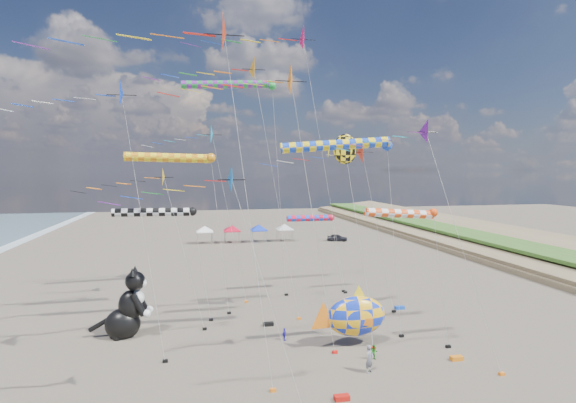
# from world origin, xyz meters

# --- Properties ---
(delta_kite_0) EXTENTS (11.88, 2.36, 16.39)m
(delta_kite_0) POSITION_xyz_m (6.40, 15.67, 14.91)
(delta_kite_0) COLOR red
(delta_kite_0) RESTS_ON ground
(delta_kite_1) EXTENTS (11.81, 2.25, 23.29)m
(delta_kite_1) POSITION_xyz_m (-3.08, 15.57, 21.83)
(delta_kite_1) COLOR #FD9D0B
(delta_kite_1) RESTS_ON ground
(delta_kite_2) EXTENTS (9.88, 1.60, 13.89)m
(delta_kite_2) POSITION_xyz_m (-7.05, 0.26, 12.64)
(delta_kite_2) COLOR blue
(delta_kite_2) RESTS_ON ground
(delta_kite_3) EXTENTS (10.05, 1.74, 16.89)m
(delta_kite_3) POSITION_xyz_m (6.54, 1.99, 15.63)
(delta_kite_3) COLOR #671390
(delta_kite_3) RESTS_ON ground
(delta_kite_4) EXTENTS (11.36, 2.43, 20.84)m
(delta_kite_4) POSITION_xyz_m (-1.77, 7.68, 19.35)
(delta_kite_4) COLOR orange
(delta_kite_4) RESTS_ON ground
(delta_kite_5) EXTENTS (9.91, 2.14, 19.74)m
(delta_kite_5) POSITION_xyz_m (-13.38, 8.66, 18.34)
(delta_kite_5) COLOR #0F36CD
(delta_kite_5) RESTS_ON ground
(delta_kite_6) EXTENTS (15.70, 2.86, 28.48)m
(delta_kite_6) POSITION_xyz_m (3.25, 22.98, 26.78)
(delta_kite_6) COLOR #F50C55
(delta_kite_6) RESTS_ON ground
(delta_kite_7) EXTENTS (13.45, 2.66, 22.95)m
(delta_kite_7) POSITION_xyz_m (-7.05, 2.97, 21.34)
(delta_kite_7) COLOR red
(delta_kite_7) RESTS_ON ground
(delta_kite_8) EXTENTS (10.37, 1.74, 13.87)m
(delta_kite_8) POSITION_xyz_m (-12.09, 14.63, 12.59)
(delta_kite_8) COLOR gold
(delta_kite_8) RESTS_ON ground
(delta_kite_9) EXTENTS (9.23, 2.09, 18.08)m
(delta_kite_9) POSITION_xyz_m (-6.46, 21.73, 16.73)
(delta_kite_9) COLOR #0C9ACC
(delta_kite_9) RESTS_ON ground
(windsock_0) EXTENTS (9.20, 0.85, 15.05)m
(windsock_0) POSITION_xyz_m (-9.67, 18.47, 14.57)
(windsock_0) COLOR orange
(windsock_0) RESTS_ON ground
(windsock_1) EXTENTS (10.14, 0.83, 15.84)m
(windsock_1) POSITION_xyz_m (3.08, 9.68, 15.37)
(windsock_1) COLOR blue
(windsock_1) RESTS_ON ground
(windsock_2) EXTENTS (7.07, 0.65, 10.70)m
(windsock_2) POSITION_xyz_m (7.02, 6.89, 10.29)
(windsock_2) COLOR #F04710
(windsock_2) RESTS_ON ground
(windsock_3) EXTENTS (10.90, 0.84, 22.64)m
(windsock_3) POSITION_xyz_m (-3.96, 23.44, 22.14)
(windsock_3) COLOR #1A9034
(windsock_3) RESTS_ON ground
(windsock_4) EXTENTS (8.33, 0.76, 10.28)m
(windsock_4) POSITION_xyz_m (-11.01, 16.84, 9.84)
(windsock_4) COLOR black
(windsock_4) RESTS_ON ground
(windsock_5) EXTENTS (6.62, 0.70, 8.68)m
(windsock_5) POSITION_xyz_m (4.62, 23.54, 8.26)
(windsock_5) COLOR red
(windsock_5) RESTS_ON ground
(angelfish_kite) EXTENTS (3.74, 3.02, 16.68)m
(angelfish_kite) POSITION_xyz_m (4.94, 14.57, 15.23)
(angelfish_kite) COLOR yellow
(angelfish_kite) RESTS_ON ground
(cat_inflatable) EXTENTS (4.45, 2.55, 5.74)m
(cat_inflatable) POSITION_xyz_m (-13.41, 14.43, 2.87)
(cat_inflatable) COLOR black
(cat_inflatable) RESTS_ON ground
(fish_inflatable) EXTENTS (6.27, 2.30, 4.72)m
(fish_inflatable) POSITION_xyz_m (4.08, 8.81, 2.33)
(fish_inflatable) COLOR #1430C6
(fish_inflatable) RESTS_ON ground
(person_adult) EXTENTS (0.82, 0.76, 1.87)m
(person_adult) POSITION_xyz_m (3.37, 4.21, 0.94)
(person_adult) COLOR slate
(person_adult) RESTS_ON ground
(child_green) EXTENTS (0.53, 0.42, 1.08)m
(child_green) POSITION_xyz_m (4.48, 6.05, 0.54)
(child_green) COLOR #1D7F1A
(child_green) RESTS_ON ground
(child_blue) EXTENTS (0.58, 0.62, 1.02)m
(child_blue) POSITION_xyz_m (-1.06, 10.92, 0.51)
(child_blue) COLOR #3227BB
(child_blue) RESTS_ON ground
(kite_bag_0) EXTENTS (0.90, 0.44, 0.30)m
(kite_bag_0) POSITION_xyz_m (11.52, 16.48, 0.15)
(kite_bag_0) COLOR blue
(kite_bag_0) RESTS_ON ground
(kite_bag_1) EXTENTS (0.90, 0.44, 0.30)m
(kite_bag_1) POSITION_xyz_m (-1.76, 14.51, 0.15)
(kite_bag_1) COLOR black
(kite_bag_1) RESTS_ON ground
(kite_bag_2) EXTENTS (0.90, 0.44, 0.30)m
(kite_bag_2) POSITION_xyz_m (0.39, 1.14, 0.15)
(kite_bag_2) COLOR red
(kite_bag_2) RESTS_ON ground
(kite_bag_3) EXTENTS (0.90, 0.44, 0.30)m
(kite_bag_3) POSITION_xyz_m (10.20, 4.74, 0.15)
(kite_bag_3) COLOR orange
(kite_bag_3) RESTS_ON ground
(tent_row) EXTENTS (19.20, 4.20, 3.80)m
(tent_row) POSITION_xyz_m (1.50, 60.00, 3.15)
(tent_row) COLOR white
(tent_row) RESTS_ON ground
(parked_car) EXTENTS (4.14, 2.77, 1.31)m
(parked_car) POSITION_xyz_m (18.84, 58.00, 0.65)
(parked_car) COLOR #26262D
(parked_car) RESTS_ON ground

